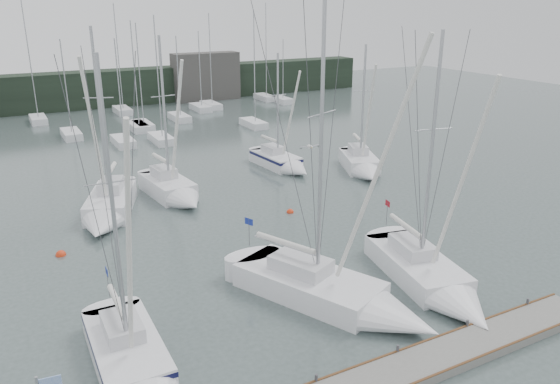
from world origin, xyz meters
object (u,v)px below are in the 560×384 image
Objects in this scene: sailboat_near_right at (436,284)px; sailboat_mid_b at (107,211)px; buoy_b at (290,212)px; sailboat_mid_e at (363,166)px; buoy_c at (61,255)px; sailboat_near_left at (136,372)px; sailboat_mid_c at (175,192)px; sailboat_mid_d at (284,163)px; sailboat_near_center at (349,300)px.

sailboat_mid_b is at bearing 136.18° from sailboat_near_right.
buoy_b is at bearing -0.79° from sailboat_mid_b.
buoy_c is at bearing -146.92° from sailboat_mid_e.
sailboat_near_right is at bearing -0.16° from sailboat_near_left.
sailboat_mid_c reaches higher than buoy_c.
sailboat_mid_b is (-12.83, 18.25, 0.09)m from sailboat_near_right.
sailboat_near_left is 29.65m from sailboat_mid_d.
sailboat_mid_e reaches higher than buoy_c.
sailboat_mid_b is 22.44× the size of buoy_c.
buoy_c is at bearing 95.28° from sailboat_near_left.
sailboat_near_left is at bearing -137.20° from buoy_b.
sailboat_mid_d is (8.49, 22.24, -0.01)m from sailboat_near_center.
sailboat_mid_c is at bearing 37.91° from sailboat_mid_b.
buoy_c is at bearing 178.68° from buoy_b.
sailboat_mid_e is at bearing 75.07° from sailboat_near_right.
sailboat_mid_d is 17.87× the size of buoy_c.
sailboat_near_left reaches higher than sailboat_mid_d.
sailboat_near_right reaches higher than sailboat_mid_b.
sailboat_near_right is 1.09× the size of sailboat_mid_c.
sailboat_near_right is at bearing -40.11° from buoy_c.
sailboat_mid_d is (16.43, 4.78, -0.08)m from sailboat_mid_b.
sailboat_near_center is at bearing -178.18° from sailboat_near_right.
sailboat_near_left reaches higher than sailboat_mid_e.
sailboat_mid_b reaches higher than sailboat_mid_e.
sailboat_mid_c is at bearing 135.18° from buoy_b.
sailboat_mid_c is at bearing 73.25° from sailboat_near_center.
sailboat_mid_c is 21.05× the size of buoy_c.
sailboat_near_right reaches higher than sailboat_mid_c.
sailboat_near_left is 22.21× the size of buoy_c.
sailboat_mid_b is (2.55, 18.00, 0.09)m from sailboat_near_left.
sailboat_near_right reaches higher than sailboat_mid_e.
buoy_c is (-20.05, -9.17, -0.56)m from sailboat_mid_d.
sailboat_near_left is at bearing -169.86° from sailboat_near_right.
sailboat_mid_e is (16.61, -1.11, -0.04)m from sailboat_mid_c.
sailboat_near_center is at bearing -105.74° from sailboat_mid_e.
sailboat_near_center is at bearing -48.48° from buoy_c.
sailboat_near_right is 20.86m from sailboat_mid_e.
sailboat_near_right reaches higher than sailboat_near_left.
sailboat_mid_d is 7.01m from sailboat_mid_e.
sailboat_mid_d is 10.62m from buoy_b.
buoy_c is at bearing -152.58° from sailboat_mid_c.
sailboat_mid_e is at bearing -10.15° from sailboat_mid_c.
sailboat_near_left is at bearing 158.56° from sailboat_near_center.
sailboat_near_center is (10.49, 0.55, 0.02)m from sailboat_near_left.
sailboat_mid_c is (7.92, 19.62, 0.09)m from sailboat_near_left.
sailboat_near_center reaches higher than sailboat_mid_d.
buoy_b is (11.77, -4.74, -0.64)m from sailboat_mid_b.
sailboat_mid_b reaches higher than buoy_c.
sailboat_mid_d is at bearing 44.68° from sailboat_near_center.
buoy_b is (14.32, 13.26, -0.55)m from sailboat_near_left.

